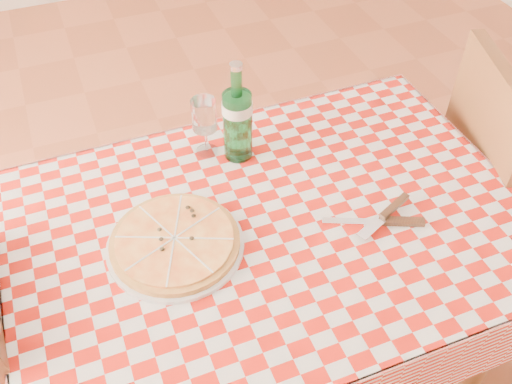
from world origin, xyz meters
The scene contains 7 objects.
dining_table centered at (0.00, 0.00, 0.66)m, with size 1.20×0.80×0.75m.
tablecloth centered at (0.00, 0.00, 0.75)m, with size 1.30×0.90×0.01m, color #9B1209.
chair_near centered at (0.81, 0.06, 0.56)m, with size 0.55×0.55×0.98m.
pizza_plate centered at (-0.25, 0.01, 0.78)m, with size 0.33×0.33×0.04m, color #C68E42, non-canonical shape.
water_bottle centered at (0.01, 0.27, 0.91)m, with size 0.08×0.08×0.29m, color #1A6B2F, non-canonical shape.
wine_glass centered at (-0.07, 0.32, 0.85)m, with size 0.07×0.07×0.18m, color white, non-canonical shape.
cutlery centered at (0.25, -0.10, 0.77)m, with size 0.27×0.23×0.03m, color silver, non-canonical shape.
Camera 1 is at (-0.39, -0.87, 1.82)m, focal length 40.00 mm.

